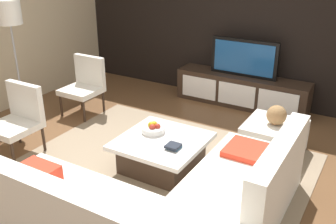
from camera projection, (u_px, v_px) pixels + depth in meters
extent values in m
plane|color=brown|center=(165.00, 174.00, 4.43)|extent=(14.00, 14.00, 0.00)
cube|color=black|center=(254.00, 15.00, 6.00)|extent=(6.40, 0.12, 2.80)
cube|color=gray|center=(158.00, 171.00, 4.47)|extent=(3.27, 2.76, 0.01)
cube|color=#332319|center=(241.00, 91.00, 6.22)|extent=(2.13, 0.44, 0.50)
cube|color=white|center=(199.00, 88.00, 6.35)|extent=(0.60, 0.01, 0.35)
cube|color=white|center=(236.00, 95.00, 6.05)|extent=(0.60, 0.01, 0.35)
cube|color=white|center=(278.00, 103.00, 5.74)|extent=(0.60, 0.01, 0.35)
cube|color=black|center=(244.00, 58.00, 6.01)|extent=(1.07, 0.05, 0.58)
cube|color=#194C8C|center=(243.00, 58.00, 5.98)|extent=(0.96, 0.01, 0.49)
cube|color=white|center=(73.00, 215.00, 2.79)|extent=(2.36, 0.18, 0.40)
cube|color=white|center=(241.00, 190.00, 3.78)|extent=(0.85, 1.45, 0.43)
cube|color=white|center=(280.00, 162.00, 3.46)|extent=(0.18, 1.45, 0.40)
cube|color=red|center=(41.00, 176.00, 3.42)|extent=(0.36, 0.20, 0.22)
cube|color=red|center=(255.00, 152.00, 3.97)|extent=(0.60, 0.44, 0.06)
cube|color=#332319|center=(162.00, 156.00, 4.49)|extent=(0.76, 0.76, 0.33)
cube|color=white|center=(162.00, 141.00, 4.41)|extent=(0.95, 0.95, 0.05)
cylinder|color=#332319|center=(13.00, 154.00, 4.48)|extent=(0.04, 0.04, 0.38)
cylinder|color=#332319|center=(18.00, 129.00, 5.06)|extent=(0.04, 0.04, 0.38)
cylinder|color=#332319|center=(43.00, 138.00, 4.85)|extent=(0.04, 0.04, 0.38)
cube|color=white|center=(13.00, 127.00, 4.70)|extent=(0.55, 0.55, 0.08)
cube|color=white|center=(25.00, 101.00, 4.77)|extent=(0.55, 0.08, 0.45)
cylinder|color=#A5A5AA|center=(26.00, 121.00, 5.73)|extent=(0.28, 0.28, 0.02)
cylinder|color=#A5A5AA|center=(18.00, 75.00, 5.45)|extent=(0.03, 0.03, 1.41)
cylinder|color=white|center=(8.00, 12.00, 5.10)|extent=(0.33, 0.33, 0.32)
cube|color=white|center=(274.00, 139.00, 4.80)|extent=(0.70, 0.70, 0.40)
cylinder|color=silver|center=(153.00, 130.00, 4.55)|extent=(0.28, 0.28, 0.07)
sphere|color=#B23326|center=(158.00, 126.00, 4.51)|extent=(0.07, 0.07, 0.07)
sphere|color=gold|center=(154.00, 124.00, 4.56)|extent=(0.08, 0.08, 0.08)
sphere|color=gold|center=(152.00, 125.00, 4.54)|extent=(0.09, 0.09, 0.09)
sphere|color=#B23326|center=(152.00, 127.00, 4.49)|extent=(0.07, 0.07, 0.07)
cylinder|color=#332319|center=(61.00, 104.00, 5.85)|extent=(0.04, 0.04, 0.38)
cylinder|color=#332319|center=(84.00, 110.00, 5.64)|extent=(0.04, 0.04, 0.38)
cylinder|color=#332319|center=(81.00, 95.00, 6.20)|extent=(0.04, 0.04, 0.38)
cylinder|color=#332319|center=(103.00, 101.00, 5.99)|extent=(0.04, 0.04, 0.38)
cube|color=white|center=(81.00, 91.00, 5.84)|extent=(0.54, 0.53, 0.08)
cube|color=white|center=(90.00, 70.00, 5.91)|extent=(0.54, 0.08, 0.45)
sphere|color=#997247|center=(277.00, 115.00, 4.67)|extent=(0.24, 0.24, 0.24)
cube|color=#2D516B|center=(174.00, 147.00, 4.21)|extent=(0.14, 0.12, 0.02)
cube|color=#1E232D|center=(173.00, 146.00, 4.19)|extent=(0.15, 0.15, 0.03)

